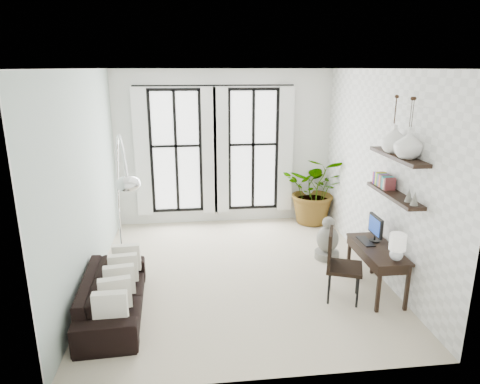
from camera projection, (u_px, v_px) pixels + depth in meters
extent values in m
plane|color=beige|center=(238.00, 273.00, 6.97)|extent=(5.00, 5.00, 0.00)
plane|color=white|center=(238.00, 69.00, 6.07)|extent=(5.00, 5.00, 0.00)
plane|color=#AFC3B9|center=(86.00, 182.00, 6.27)|extent=(0.00, 5.00, 5.00)
plane|color=white|center=(379.00, 174.00, 6.77)|extent=(0.00, 5.00, 5.00)
plane|color=white|center=(224.00, 148.00, 8.90)|extent=(4.50, 0.00, 4.50)
cube|color=white|center=(176.00, 152.00, 8.78)|extent=(1.00, 0.02, 2.50)
cube|color=white|center=(142.00, 154.00, 8.61)|extent=(0.30, 0.04, 2.60)
cube|color=white|center=(209.00, 152.00, 8.76)|extent=(0.30, 0.04, 2.60)
cube|color=white|center=(253.00, 150.00, 8.96)|extent=(1.00, 0.02, 2.50)
cube|color=white|center=(221.00, 152.00, 8.79)|extent=(0.30, 0.04, 2.60)
cube|color=white|center=(286.00, 150.00, 8.94)|extent=(0.30, 0.04, 2.60)
cylinder|color=black|center=(214.00, 85.00, 8.41)|extent=(3.20, 0.03, 0.03)
cube|color=black|center=(394.00, 195.00, 5.99)|extent=(0.25, 1.30, 0.05)
cube|color=black|center=(398.00, 156.00, 5.83)|extent=(0.25, 1.30, 0.05)
cube|color=#C6315C|center=(378.00, 177.00, 6.48)|extent=(0.16, 0.04, 0.18)
cube|color=#342FA6|center=(379.00, 178.00, 6.44)|extent=(0.16, 0.04, 0.18)
cube|color=yellow|center=(381.00, 179.00, 6.39)|extent=(0.16, 0.04, 0.18)
cube|color=green|center=(382.00, 180.00, 6.35)|extent=(0.16, 0.04, 0.18)
cube|color=purple|center=(383.00, 180.00, 6.31)|extent=(0.16, 0.04, 0.18)
cube|color=orange|center=(384.00, 181.00, 6.26)|extent=(0.16, 0.03, 0.18)
cube|color=#575757|center=(386.00, 182.00, 6.22)|extent=(0.16, 0.03, 0.18)
cube|color=teal|center=(387.00, 183.00, 6.18)|extent=(0.16, 0.03, 0.18)
cube|color=#CCBA91|center=(389.00, 183.00, 6.13)|extent=(0.16, 0.03, 0.18)
cube|color=maroon|center=(390.00, 184.00, 6.09)|extent=(0.16, 0.03, 0.18)
cone|color=slate|center=(409.00, 195.00, 5.57)|extent=(0.10, 0.10, 0.18)
cone|color=slate|center=(415.00, 199.00, 5.43)|extent=(0.10, 0.10, 0.18)
imported|color=black|center=(113.00, 295.00, 5.74)|extent=(0.85, 1.97, 0.57)
cube|color=white|center=(110.00, 308.00, 5.02)|extent=(0.40, 0.12, 0.40)
cube|color=white|center=(115.00, 293.00, 5.35)|extent=(0.40, 0.12, 0.40)
cube|color=white|center=(119.00, 280.00, 5.69)|extent=(0.40, 0.12, 0.40)
cube|color=white|center=(123.00, 268.00, 6.02)|extent=(0.40, 0.12, 0.40)
cube|color=white|center=(127.00, 258.00, 6.35)|extent=(0.40, 0.12, 0.40)
imported|color=#2D7228|center=(316.00, 190.00, 9.02)|extent=(1.67, 1.58, 1.47)
cube|color=black|center=(378.00, 249.00, 6.19)|extent=(0.51, 1.20, 0.04)
cube|color=black|center=(376.00, 254.00, 6.22)|extent=(0.46, 1.14, 0.11)
cube|color=black|center=(378.00, 290.00, 5.74)|extent=(0.05, 0.05, 0.66)
cube|color=black|center=(407.00, 288.00, 5.79)|extent=(0.05, 0.05, 0.66)
cube|color=black|center=(349.00, 256.00, 6.80)|extent=(0.05, 0.05, 0.66)
cube|color=black|center=(373.00, 254.00, 6.84)|extent=(0.05, 0.05, 0.66)
cube|color=black|center=(376.00, 226.00, 6.34)|extent=(0.04, 0.42, 0.30)
cube|color=navy|center=(374.00, 226.00, 6.34)|extent=(0.00, 0.36, 0.24)
cube|color=black|center=(366.00, 241.00, 6.39)|extent=(0.15, 0.40, 0.02)
sphere|color=silver|center=(396.00, 255.00, 5.73)|extent=(0.18, 0.18, 0.18)
cylinder|color=white|center=(398.00, 242.00, 5.68)|extent=(0.22, 0.22, 0.22)
cube|color=black|center=(344.00, 268.00, 6.06)|extent=(0.63, 0.63, 0.05)
cube|color=black|center=(330.00, 249.00, 6.03)|extent=(0.21, 0.47, 0.54)
cylinder|color=black|center=(335.00, 292.00, 5.92)|extent=(0.03, 0.03, 0.45)
cylinder|color=black|center=(362.00, 290.00, 5.96)|extent=(0.03, 0.03, 0.45)
cylinder|color=black|center=(326.00, 279.00, 6.29)|extent=(0.03, 0.03, 0.45)
cylinder|color=black|center=(351.00, 277.00, 6.34)|extent=(0.03, 0.03, 0.45)
cylinder|color=silver|center=(123.00, 262.00, 7.23)|extent=(0.35, 0.35, 0.10)
cylinder|color=silver|center=(121.00, 235.00, 7.10)|extent=(0.04, 0.04, 0.98)
ellipsoid|color=silver|center=(128.00, 184.00, 5.39)|extent=(0.31, 0.31, 0.20)
cylinder|color=slate|center=(327.00, 255.00, 7.49)|extent=(0.42, 0.42, 0.13)
ellipsoid|color=slate|center=(328.00, 239.00, 7.41)|extent=(0.38, 0.38, 0.47)
sphere|color=slate|center=(329.00, 223.00, 7.33)|extent=(0.21, 0.21, 0.21)
imported|color=white|center=(409.00, 144.00, 5.53)|extent=(0.37, 0.37, 0.38)
imported|color=white|center=(394.00, 139.00, 5.91)|extent=(0.37, 0.37, 0.38)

